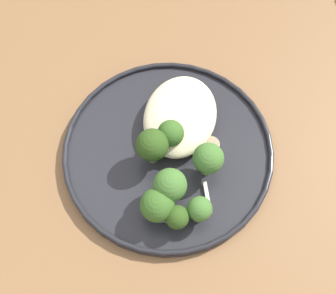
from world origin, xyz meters
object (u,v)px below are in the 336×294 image
(seared_scallop_on_noodles, at_px, (182,125))
(seared_scallop_right_edge, at_px, (196,135))
(seared_scallop_half_hidden, at_px, (211,145))
(broccoli_floret_near_rim, at_px, (157,205))
(seared_scallop_rear_pale, at_px, (164,101))
(dinner_plate, at_px, (168,151))
(broccoli_floret_right_tilted, at_px, (208,159))
(broccoli_floret_left_leaning, at_px, (177,218))
(broccoli_floret_front_edge, at_px, (200,210))
(seared_scallop_tiny_bay, at_px, (162,124))
(broccoli_floret_tall_stalk, at_px, (171,134))
(broccoli_floret_split_head, at_px, (152,146))
(broccoli_floret_center_pile, at_px, (170,186))

(seared_scallop_on_noodles, distance_m, seared_scallop_right_edge, 0.03)
(seared_scallop_half_hidden, relative_size, broccoli_floret_near_rim, 0.43)
(broccoli_floret_near_rim, bearing_deg, seared_scallop_rear_pale, 11.49)
(dinner_plate, xyz_separation_m, broccoli_floret_right_tilted, (-0.02, -0.06, 0.04))
(broccoli_floret_left_leaning, bearing_deg, broccoli_floret_front_edge, -56.39)
(broccoli_floret_right_tilted, bearing_deg, seared_scallop_tiny_bay, 56.69)
(seared_scallop_right_edge, relative_size, broccoli_floret_front_edge, 0.58)
(broccoli_floret_front_edge, distance_m, broccoli_floret_right_tilted, 0.07)
(broccoli_floret_tall_stalk, xyz_separation_m, broccoli_floret_split_head, (-0.02, 0.02, 0.01))
(broccoli_floret_tall_stalk, xyz_separation_m, broccoli_floret_front_edge, (-0.09, -0.06, -0.01))
(seared_scallop_half_hidden, height_order, broccoli_floret_near_rim, broccoli_floret_near_rim)
(seared_scallop_on_noodles, bearing_deg, seared_scallop_rear_pale, 47.61)
(seared_scallop_rear_pale, xyz_separation_m, broccoli_floret_center_pile, (-0.13, -0.04, 0.03))
(dinner_plate, distance_m, broccoli_floret_left_leaning, 0.11)
(seared_scallop_on_noodles, bearing_deg, broccoli_floret_center_pile, -175.79)
(seared_scallop_tiny_bay, height_order, broccoli_floret_near_rim, broccoli_floret_near_rim)
(broccoli_floret_near_rim, distance_m, broccoli_floret_left_leaning, 0.03)
(seared_scallop_on_noodles, height_order, seared_scallop_tiny_bay, seared_scallop_tiny_bay)
(seared_scallop_rear_pale, xyz_separation_m, seared_scallop_tiny_bay, (-0.04, -0.01, 0.00))
(broccoli_floret_right_tilted, bearing_deg, broccoli_floret_left_leaning, 165.40)
(seared_scallop_right_edge, bearing_deg, broccoli_floret_tall_stalk, 121.40)
(seared_scallop_rear_pale, distance_m, broccoli_floret_tall_stalk, 0.07)
(broccoli_floret_right_tilted, height_order, broccoli_floret_split_head, broccoli_floret_split_head)
(seared_scallop_half_hidden, xyz_separation_m, broccoli_floret_center_pile, (-0.08, 0.04, 0.03))
(seared_scallop_half_hidden, relative_size, seared_scallop_tiny_bay, 0.72)
(dinner_plate, xyz_separation_m, seared_scallop_on_noodles, (0.04, -0.01, 0.01))
(seared_scallop_rear_pale, height_order, seared_scallop_tiny_bay, seared_scallop_tiny_bay)
(broccoli_floret_front_edge, height_order, broccoli_floret_left_leaning, broccoli_floret_front_edge)
(seared_scallop_tiny_bay, bearing_deg, seared_scallop_rear_pale, 10.07)
(dinner_plate, bearing_deg, broccoli_floret_near_rim, -174.44)
(broccoli_floret_right_tilted, bearing_deg, broccoli_floret_tall_stalk, 66.55)
(seared_scallop_tiny_bay, xyz_separation_m, broccoli_floret_center_pile, (-0.10, -0.04, 0.03))
(seared_scallop_half_hidden, bearing_deg, broccoli_floret_left_leaning, 170.11)
(broccoli_floret_tall_stalk, distance_m, broccoli_floret_left_leaning, 0.11)
(seared_scallop_on_noodles, distance_m, seared_scallop_tiny_bay, 0.03)
(broccoli_floret_tall_stalk, xyz_separation_m, broccoli_floret_left_leaning, (-0.10, -0.03, -0.01))
(broccoli_floret_right_tilted, bearing_deg, dinner_plate, 73.34)
(broccoli_floret_center_pile, bearing_deg, broccoli_floret_front_edge, -112.70)
(broccoli_floret_split_head, bearing_deg, seared_scallop_half_hidden, -64.61)
(broccoli_floret_center_pile, xyz_separation_m, broccoli_floret_front_edge, (-0.02, -0.04, -0.01))
(seared_scallop_half_hidden, height_order, broccoli_floret_left_leaning, broccoli_floret_left_leaning)
(broccoli_floret_center_pile, distance_m, broccoli_floret_front_edge, 0.05)
(seared_scallop_right_edge, xyz_separation_m, broccoli_floret_right_tilted, (-0.04, -0.02, 0.03))
(seared_scallop_right_edge, distance_m, broccoli_floret_center_pile, 0.10)
(seared_scallop_right_edge, distance_m, broccoli_floret_right_tilted, 0.06)
(broccoli_floret_front_edge, bearing_deg, dinner_plate, 36.23)
(seared_scallop_rear_pale, bearing_deg, broccoli_floret_tall_stalk, -157.61)
(dinner_plate, xyz_separation_m, broccoli_floret_left_leaning, (-0.10, -0.04, 0.03))
(dinner_plate, relative_size, seared_scallop_tiny_bay, 8.76)
(broccoli_floret_center_pile, xyz_separation_m, broccoli_floret_left_leaning, (-0.03, -0.02, -0.01))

